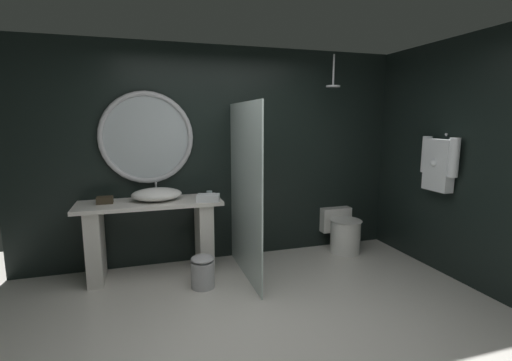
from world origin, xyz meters
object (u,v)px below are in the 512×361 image
Objects in this scene: vessel_sink at (157,194)px; tissue_box at (105,200)px; rain_shower_head at (333,82)px; waste_bin at (203,271)px; hanging_bathrobe at (439,162)px; toilet at (342,231)px; folded_hand_towel at (208,198)px; tumbler_cup at (209,194)px; round_wall_mirror at (147,138)px.

vessel_sink reaches higher than tissue_box.
rain_shower_head is 2.66m from waste_bin.
hanging_bathrobe is 1.07× the size of toilet.
tissue_box is 2.95m from rain_shower_head.
folded_hand_towel is (-2.46, 0.68, -0.38)m from hanging_bathrobe.
hanging_bathrobe reaches higher than waste_bin.
toilet is at bearing 0.05° from vessel_sink.
tumbler_cup is (0.58, -0.04, -0.03)m from vessel_sink.
tissue_box is at bearing -179.99° from vessel_sink.
hanging_bathrobe is at bearing -19.87° from round_wall_mirror.
tissue_box is at bearing 150.85° from waste_bin.
rain_shower_head is (2.64, -0.07, 1.30)m from tissue_box.
tissue_box is at bearing -179.95° from toilet.
rain_shower_head is (2.11, -0.07, 1.27)m from vessel_sink.
tumbler_cup is at bearing -21.59° from round_wall_mirror.
toilet reaches higher than waste_bin.
folded_hand_towel is (-1.82, -0.21, 0.62)m from toilet.
hanging_bathrobe is 2.58m from folded_hand_towel.
tumbler_cup is 0.96m from round_wall_mirror.
vessel_sink reaches higher than waste_bin.
vessel_sink is at bearing -179.95° from toilet.
rain_shower_head is (2.18, -0.29, 0.65)m from round_wall_mirror.
hanging_bathrobe is at bearing -8.00° from waste_bin.
waste_bin is at bearing -164.77° from toilet.
tumbler_cup is 0.33× the size of folded_hand_towel.
vessel_sink is at bearing 0.01° from tissue_box.
waste_bin is (-2.59, 0.36, -1.09)m from hanging_bathrobe.
waste_bin is at bearing -165.00° from rain_shower_head.
toilet is (1.78, 0.04, -0.62)m from tumbler_cup.
tissue_box reaches higher than waste_bin.
toilet is at bearing 6.64° from folded_hand_towel.
round_wall_mirror is 1.75× the size of toilet.
tissue_box is at bearing 165.83° from hanging_bathrobe.
toilet is (2.90, 0.00, -0.62)m from tissue_box.
round_wall_mirror is 4.30× the size of folded_hand_towel.
tissue_box is at bearing 168.96° from folded_hand_towel.
rain_shower_head reaches higher than tissue_box.
tumbler_cup is 0.17m from folded_hand_towel.
rain_shower_head reaches higher than toilet.
round_wall_mirror reaches higher than toilet.
tumbler_cup is at bearing -178.56° from toilet.
round_wall_mirror reaches higher than tissue_box.
rain_shower_head is at bearing 4.94° from folded_hand_towel.
tissue_box is 0.43× the size of rain_shower_head.
folded_hand_towel is (0.54, -0.21, -0.03)m from vessel_sink.
toilet is (2.36, 0.00, -0.65)m from vessel_sink.
hanging_bathrobe is (3.00, -0.89, 0.35)m from vessel_sink.
folded_hand_towel is (0.61, -0.43, -0.65)m from round_wall_mirror.
hanging_bathrobe reaches higher than tumbler_cup.
tumbler_cup is 2.59m from hanging_bathrobe.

